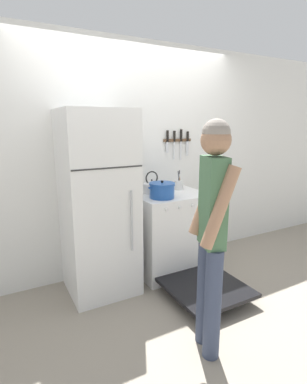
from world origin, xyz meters
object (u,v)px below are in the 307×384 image
Objects in this scene: refrigerator at (98,204)px; dutch_oven_pot at (162,190)px; utensil_jar at (179,185)px; person at (212,227)px; tea_kettle at (152,187)px; stove_range at (171,234)px.

refrigerator is 5.80× the size of dutch_oven_pot.
utensil_jar is 0.13× the size of person.
tea_kettle is 1.36m from person.
tea_kettle reaches higher than dutch_oven_pot.
dutch_oven_pot is at bearing -10.02° from refrigerator.
dutch_oven_pot is (-0.18, -0.09, 0.54)m from stove_range.
person is (-0.24, -1.34, -0.02)m from tea_kettle.
utensil_jar is (0.20, 0.17, 0.52)m from stove_range.
person is (-0.60, -1.34, -0.00)m from utensil_jar.
person is at bearing -114.16° from utensil_jar.
tea_kettle is at bearing -178.96° from utensil_jar.
stove_range is at bearing -2.03° from refrigerator.
person is at bearing -109.09° from stove_range.
refrigerator reaches higher than utensil_jar.
refrigerator is at bearing -172.17° from utensil_jar.
dutch_oven_pot is at bearing 6.61° from person.
stove_range is 0.58m from tea_kettle.
tea_kettle is 1.09× the size of utensil_jar.
refrigerator is 7.27× the size of tea_kettle.
dutch_oven_pot is (0.65, -0.12, 0.09)m from refrigerator.
tea_kettle is (-0.16, 0.16, 0.53)m from stove_range.
person reaches higher than tea_kettle.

